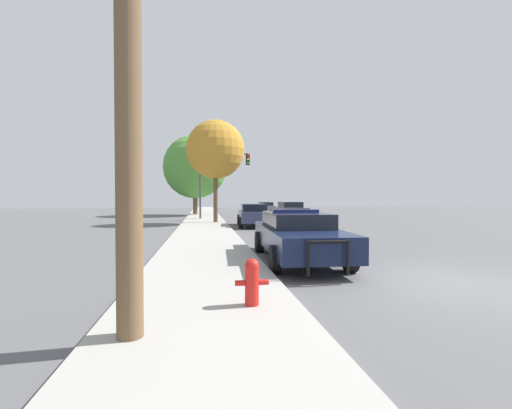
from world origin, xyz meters
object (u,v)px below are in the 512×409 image
at_px(fire_hydrant, 252,280).
at_px(traffic_light, 220,171).
at_px(police_car, 297,234).
at_px(tree_sidewalk_mid, 215,150).
at_px(car_background_oncoming, 291,210).
at_px(utility_pole, 128,40).
at_px(tree_sidewalk_far, 195,167).
at_px(car_background_distant, 265,207).
at_px(car_background_midblock, 253,214).

xyz_separation_m(fire_hydrant, traffic_light, (0.59, 22.45, 3.44)).
distance_m(police_car, tree_sidewalk_mid, 14.84).
bearing_deg(traffic_light, fire_hydrant, -91.50).
relative_size(car_background_oncoming, tree_sidewalk_mid, 0.57).
xyz_separation_m(utility_pole, tree_sidewalk_far, (0.10, 30.70, 1.17)).
bearing_deg(tree_sidewalk_far, tree_sidewalk_mid, -81.77).
bearing_deg(car_background_distant, car_background_oncoming, -91.58).
bearing_deg(car_background_oncoming, fire_hydrant, 72.35).
bearing_deg(car_background_midblock, traffic_light, 109.03).
bearing_deg(car_background_distant, police_car, -98.15).
height_order(fire_hydrant, traffic_light, traffic_light).
relative_size(utility_pole, tree_sidewalk_far, 0.89).
distance_m(utility_pole, car_background_midblock, 17.64).
bearing_deg(fire_hydrant, traffic_light, 88.50).
bearing_deg(tree_sidewalk_mid, police_car, -82.44).
relative_size(traffic_light, car_background_distant, 1.35).
xyz_separation_m(police_car, car_background_distant, (4.81, 31.43, -0.07)).
relative_size(car_background_distant, tree_sidewalk_mid, 0.57).
relative_size(car_background_distant, tree_sidewalk_far, 0.50).
bearing_deg(tree_sidewalk_far, car_background_distant, 36.03).
xyz_separation_m(traffic_light, tree_sidewalk_far, (-2.14, 7.24, 0.95)).
bearing_deg(police_car, car_background_midblock, -89.42).
relative_size(car_background_midblock, car_background_oncoming, 1.18).
distance_m(car_background_midblock, car_background_distant, 20.31).
distance_m(fire_hydrant, tree_sidewalk_far, 30.06).
height_order(utility_pole, car_background_midblock, utility_pole).
relative_size(traffic_light, car_background_oncoming, 1.36).
bearing_deg(car_background_oncoming, traffic_light, -11.35).
xyz_separation_m(car_background_midblock, tree_sidewalk_mid, (-2.27, 2.45, 4.35)).
bearing_deg(car_background_distant, tree_sidewalk_mid, -110.48).
height_order(police_car, fire_hydrant, police_car).
bearing_deg(fire_hydrant, tree_sidewalk_mid, 89.72).
height_order(traffic_light, car_background_oncoming, traffic_light).
xyz_separation_m(utility_pole, traffic_light, (2.24, 23.45, 0.23)).
xyz_separation_m(utility_pole, car_background_midblock, (4.01, 16.92, -2.97)).
relative_size(police_car, car_background_distant, 1.37).
relative_size(utility_pole, car_background_distant, 1.76).
distance_m(tree_sidewalk_mid, tree_sidewalk_far, 11.44).
distance_m(police_car, car_background_oncoming, 17.68).
xyz_separation_m(car_background_midblock, car_background_distant, (4.41, 19.82, -0.08)).
xyz_separation_m(car_background_distant, tree_sidewalk_mid, (-6.68, -17.37, 4.43)).
relative_size(police_car, car_background_oncoming, 1.39).
bearing_deg(fire_hydrant, car_background_midblock, 81.58).
relative_size(fire_hydrant, car_background_oncoming, 0.19).
bearing_deg(police_car, utility_pole, 58.42).
distance_m(utility_pole, car_background_oncoming, 23.99).
distance_m(utility_pole, tree_sidewalk_mid, 19.50).
bearing_deg(car_background_distant, traffic_light, -114.38).
relative_size(car_background_distant, car_background_oncoming, 1.01).
xyz_separation_m(fire_hydrant, car_background_distant, (6.77, 35.75, 0.16)).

